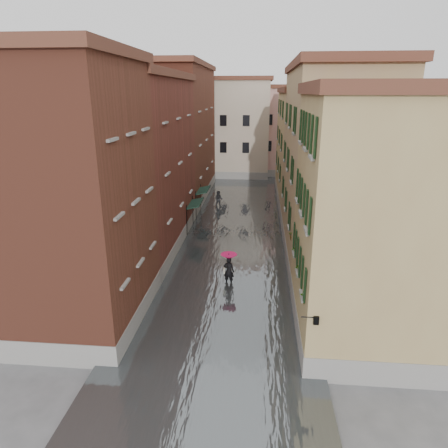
% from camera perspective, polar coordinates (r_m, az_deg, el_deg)
% --- Properties ---
extents(ground, '(120.00, 120.00, 0.00)m').
position_cam_1_polar(ground, '(23.28, -0.34, -11.50)').
color(ground, '#545456').
rests_on(ground, ground).
extents(floodwater, '(10.00, 60.00, 0.20)m').
position_cam_1_polar(floodwater, '(35.08, 1.70, -0.75)').
color(floodwater, '#4D5255').
rests_on(floodwater, ground).
extents(building_left_near, '(6.00, 8.00, 13.00)m').
position_cam_1_polar(building_left_near, '(20.82, -20.52, 3.02)').
color(building_left_near, brown).
rests_on(building_left_near, ground).
extents(building_left_mid, '(6.00, 14.00, 12.50)m').
position_cam_1_polar(building_left_mid, '(30.90, -11.87, 8.04)').
color(building_left_mid, maroon).
rests_on(building_left_mid, ground).
extents(building_left_far, '(6.00, 16.00, 14.00)m').
position_cam_1_polar(building_left_far, '(45.22, -6.42, 12.45)').
color(building_left_far, brown).
rests_on(building_left_far, ground).
extents(building_right_near, '(6.00, 8.00, 11.50)m').
position_cam_1_polar(building_right_near, '(19.67, 19.78, -0.04)').
color(building_right_near, '#987D4E').
rests_on(building_right_near, ground).
extents(building_right_mid, '(6.00, 14.00, 13.00)m').
position_cam_1_polar(building_right_mid, '(29.96, 14.95, 7.98)').
color(building_right_mid, '#94785A').
rests_on(building_right_mid, ground).
extents(building_right_far, '(6.00, 16.00, 11.50)m').
position_cam_1_polar(building_right_far, '(44.76, 11.81, 10.51)').
color(building_right_far, '#987D4E').
rests_on(building_right_far, ground).
extents(building_end_cream, '(12.00, 9.00, 13.00)m').
position_cam_1_polar(building_end_cream, '(58.52, 0.32, 13.40)').
color(building_end_cream, '#BFAB98').
rests_on(building_end_cream, ground).
extents(building_end_pink, '(10.00, 9.00, 12.00)m').
position_cam_1_polar(building_end_pink, '(60.48, 9.23, 12.86)').
color(building_end_pink, tan).
rests_on(building_end_pink, ground).
extents(awning_near, '(1.09, 3.11, 2.80)m').
position_cam_1_polar(awning_near, '(34.16, -4.18, 2.84)').
color(awning_near, black).
rests_on(awning_near, ground).
extents(awning_far, '(1.09, 3.12, 2.80)m').
position_cam_1_polar(awning_far, '(38.77, -3.04, 4.75)').
color(awning_far, black).
rests_on(awning_far, ground).
extents(wall_lantern, '(0.71, 0.22, 0.35)m').
position_cam_1_polar(wall_lantern, '(16.67, 12.94, -13.17)').
color(wall_lantern, black).
rests_on(wall_lantern, ground).
extents(window_planters, '(0.59, 8.57, 0.84)m').
position_cam_1_polar(window_planters, '(21.17, 10.68, -4.41)').
color(window_planters, brown).
rests_on(window_planters, ground).
extents(pedestrian_main, '(1.06, 1.06, 2.06)m').
position_cam_1_polar(pedestrian_main, '(24.99, 0.69, -6.00)').
color(pedestrian_main, black).
rests_on(pedestrian_main, ground).
extents(pedestrian_far, '(0.91, 0.73, 1.81)m').
position_cam_1_polar(pedestrian_far, '(41.69, -0.76, 3.53)').
color(pedestrian_far, black).
rests_on(pedestrian_far, ground).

